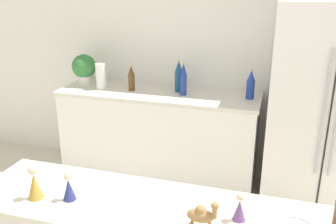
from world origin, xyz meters
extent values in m
cube|color=white|center=(0.00, 2.73, 1.27)|extent=(8.00, 0.06, 2.55)
cube|color=white|center=(-0.52, 2.40, 0.45)|extent=(1.91, 0.60, 0.90)
cube|color=silver|center=(-0.52, 2.40, 0.92)|extent=(1.94, 0.63, 0.03)
cube|color=silver|center=(0.97, 2.34, 0.91)|extent=(0.92, 0.68, 1.81)
cube|color=black|center=(0.97, 2.00, 0.91)|extent=(0.01, 0.01, 1.74)
cylinder|color=#B2B5BA|center=(0.92, 1.98, 1.00)|extent=(0.02, 0.02, 1.00)
cube|color=beige|center=(0.13, 0.51, 0.95)|extent=(1.91, 0.49, 0.03)
cylinder|color=silver|center=(-1.33, 2.43, 0.99)|extent=(0.14, 0.14, 0.10)
sphere|color=#387F3D|center=(-1.33, 2.43, 1.13)|extent=(0.24, 0.24, 0.24)
cylinder|color=white|center=(-1.10, 2.34, 1.07)|extent=(0.10, 0.10, 0.25)
cylinder|color=navy|center=(0.34, 2.42, 1.02)|extent=(0.08, 0.08, 0.17)
cone|color=navy|center=(0.34, 2.42, 1.16)|extent=(0.07, 0.07, 0.10)
cylinder|color=gold|center=(0.34, 2.42, 1.21)|extent=(0.03, 0.03, 0.01)
cylinder|color=brown|center=(-0.79, 2.37, 1.02)|extent=(0.06, 0.06, 0.16)
cone|color=brown|center=(-0.79, 2.37, 1.14)|extent=(0.06, 0.06, 0.09)
cylinder|color=gold|center=(-0.79, 2.37, 1.19)|extent=(0.02, 0.02, 0.01)
cylinder|color=navy|center=(-0.34, 2.47, 1.04)|extent=(0.08, 0.08, 0.19)
cone|color=navy|center=(-0.34, 2.47, 1.19)|extent=(0.07, 0.07, 0.11)
cylinder|color=gold|center=(-0.34, 2.47, 1.25)|extent=(0.03, 0.03, 0.01)
cylinder|color=navy|center=(-0.27, 2.36, 1.04)|extent=(0.06, 0.06, 0.19)
cone|color=navy|center=(-0.27, 2.36, 1.19)|extent=(0.06, 0.06, 0.11)
cylinder|color=gold|center=(-0.27, 2.36, 1.24)|extent=(0.02, 0.02, 0.01)
ellipsoid|color=olive|center=(0.32, 0.38, 1.06)|extent=(0.11, 0.06, 0.06)
sphere|color=olive|center=(0.32, 0.38, 1.08)|extent=(0.04, 0.04, 0.04)
cylinder|color=olive|center=(0.37, 0.38, 1.08)|extent=(0.02, 0.02, 0.06)
sphere|color=olive|center=(0.37, 0.38, 1.11)|extent=(0.03, 0.03, 0.03)
cylinder|color=olive|center=(0.28, 0.39, 1.00)|extent=(0.01, 0.01, 0.06)
cone|color=#6B4784|center=(0.46, 0.52, 1.01)|extent=(0.06, 0.06, 0.10)
sphere|color=beige|center=(0.46, 0.52, 1.08)|extent=(0.04, 0.04, 0.04)
cone|color=navy|center=(-0.34, 0.45, 1.02)|extent=(0.06, 0.06, 0.11)
sphere|color=beige|center=(-0.34, 0.45, 1.09)|extent=(0.04, 0.04, 0.04)
cone|color=#B28933|center=(-0.50, 0.42, 1.03)|extent=(0.07, 0.07, 0.13)
sphere|color=beige|center=(-0.50, 0.42, 1.12)|extent=(0.05, 0.05, 0.05)
camera|label=1|loc=(0.56, -0.89, 1.96)|focal=40.00mm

